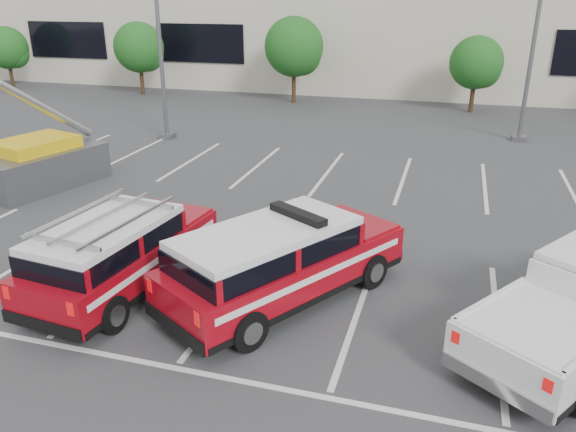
# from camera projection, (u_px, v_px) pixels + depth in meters

# --- Properties ---
(ground) EXTENTS (120.00, 120.00, 0.00)m
(ground) POSITION_uv_depth(u_px,v_px,m) (236.00, 290.00, 12.23)
(ground) COLOR #39393C
(ground) RESTS_ON ground
(stall_markings) EXTENTS (23.00, 15.00, 0.01)m
(stall_markings) POSITION_uv_depth(u_px,v_px,m) (293.00, 217.00, 16.23)
(stall_markings) COLOR silver
(stall_markings) RESTS_ON ground
(convention_building) EXTENTS (60.00, 16.99, 13.20)m
(convention_building) POSITION_uv_depth(u_px,v_px,m) (405.00, 13.00, 38.80)
(convention_building) COLOR beige
(convention_building) RESTS_ON ground
(tree_far_left) EXTENTS (2.77, 2.77, 3.99)m
(tree_far_left) POSITION_uv_depth(u_px,v_px,m) (8.00, 49.00, 37.51)
(tree_far_left) COLOR #3F2B19
(tree_far_left) RESTS_ON ground
(tree_left) EXTENTS (3.07, 3.07, 4.42)m
(tree_left) POSITION_uv_depth(u_px,v_px,m) (141.00, 49.00, 34.77)
(tree_left) COLOR #3F2B19
(tree_left) RESTS_ON ground
(tree_mid_left) EXTENTS (3.37, 3.37, 4.85)m
(tree_mid_left) POSITION_uv_depth(u_px,v_px,m) (296.00, 49.00, 32.02)
(tree_mid_left) COLOR #3F2B19
(tree_mid_left) RESTS_ON ground
(tree_mid_right) EXTENTS (2.77, 2.77, 3.99)m
(tree_mid_right) POSITION_uv_depth(u_px,v_px,m) (478.00, 65.00, 29.58)
(tree_mid_right) COLOR #3F2B19
(tree_mid_right) RESTS_ON ground
(light_pole_left) EXTENTS (0.90, 0.60, 10.24)m
(light_pole_left) POSITION_uv_depth(u_px,v_px,m) (157.00, 15.00, 23.10)
(light_pole_left) COLOR #59595E
(light_pole_left) RESTS_ON ground
(light_pole_mid) EXTENTS (0.90, 0.60, 10.24)m
(light_pole_mid) POSITION_uv_depth(u_px,v_px,m) (538.00, 15.00, 22.70)
(light_pole_mid) COLOR #59595E
(light_pole_mid) RESTS_ON ground
(fire_chief_suv) EXTENTS (4.46, 5.63, 1.90)m
(fire_chief_suv) POSITION_uv_depth(u_px,v_px,m) (282.00, 267.00, 11.58)
(fire_chief_suv) COLOR maroon
(fire_chief_suv) RESTS_ON ground
(ladder_suv) EXTENTS (2.38, 4.96, 1.89)m
(ladder_suv) POSITION_uv_depth(u_px,v_px,m) (121.00, 258.00, 12.01)
(ladder_suv) COLOR maroon
(ladder_suv) RESTS_ON ground
(utility_rig) EXTENTS (4.44, 4.46, 3.60)m
(utility_rig) POSITION_uv_depth(u_px,v_px,m) (34.00, 165.00, 18.66)
(utility_rig) COLOR #59595E
(utility_rig) RESTS_ON ground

